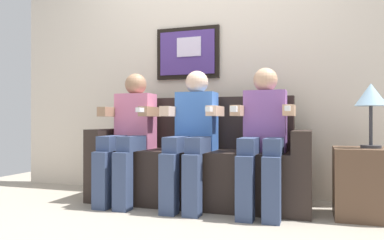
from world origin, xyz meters
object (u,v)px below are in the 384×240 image
object	(u,v)px
person_on_right	(263,132)
side_table_right	(363,183)
person_on_left	(129,131)
person_in_middle	(192,132)
couch	(199,166)
table_lamp	(371,98)

from	to	relation	value
person_on_right	side_table_right	world-z (taller)	person_on_right
person_on_left	person_in_middle	world-z (taller)	same
person_in_middle	side_table_right	distance (m)	1.31
couch	person_on_left	bearing A→B (deg)	-163.58
person_on_left	table_lamp	distance (m)	1.90
person_on_left	person_on_right	size ratio (longest dim) A/B	1.00
person_on_left	side_table_right	bearing A→B (deg)	1.91
person_in_middle	person_on_right	bearing A→B (deg)	-0.05
person_on_left	person_in_middle	distance (m)	0.57
table_lamp	person_in_middle	bearing A→B (deg)	-177.02
person_in_middle	table_lamp	bearing A→B (deg)	2.98
couch	person_on_left	size ratio (longest dim) A/B	1.65
person_on_left	person_on_right	xyz separation A→B (m)	(1.13, -0.00, 0.00)
person_in_middle	person_on_right	size ratio (longest dim) A/B	1.00
person_on_right	table_lamp	xyz separation A→B (m)	(0.75, 0.07, 0.25)
side_table_right	table_lamp	bearing A→B (deg)	8.36
person_in_middle	side_table_right	bearing A→B (deg)	2.76
person_on_right	side_table_right	size ratio (longest dim) A/B	2.22
person_on_left	person_in_middle	bearing A→B (deg)	0.00
person_on_left	side_table_right	distance (m)	1.87
couch	table_lamp	bearing A→B (deg)	-4.28
person_in_middle	person_on_right	xyz separation A→B (m)	(0.57, -0.00, 0.00)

